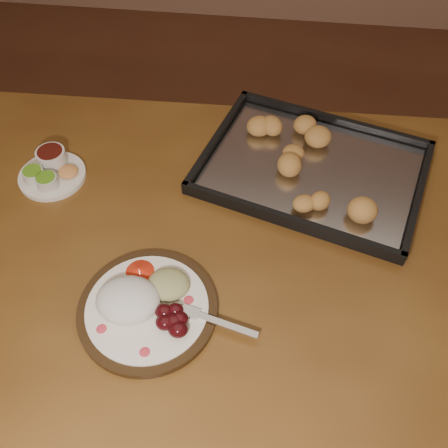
# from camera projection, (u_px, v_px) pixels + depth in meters

# --- Properties ---
(ground) EXTENTS (4.00, 4.00, 0.00)m
(ground) POSITION_uv_depth(u_px,v_px,m) (222.00, 304.00, 1.81)
(ground) COLOR #57351D
(ground) RESTS_ON ground
(dining_table) EXTENTS (1.52, 0.94, 0.75)m
(dining_table) POSITION_uv_depth(u_px,v_px,m) (197.00, 263.00, 1.14)
(dining_table) COLOR brown
(dining_table) RESTS_ON ground
(dinner_plate) EXTENTS (0.35, 0.27, 0.06)m
(dinner_plate) POSITION_uv_depth(u_px,v_px,m) (145.00, 304.00, 0.94)
(dinner_plate) COLOR black
(dinner_plate) RESTS_ON dining_table
(condiment_saucer) EXTENTS (0.16, 0.16, 0.05)m
(condiment_saucer) POSITION_uv_depth(u_px,v_px,m) (50.00, 171.00, 1.16)
(condiment_saucer) COLOR white
(condiment_saucer) RESTS_ON dining_table
(baking_tray) EXTENTS (0.59, 0.50, 0.05)m
(baking_tray) POSITION_uv_depth(u_px,v_px,m) (312.00, 167.00, 1.17)
(baking_tray) COLOR black
(baking_tray) RESTS_ON dining_table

